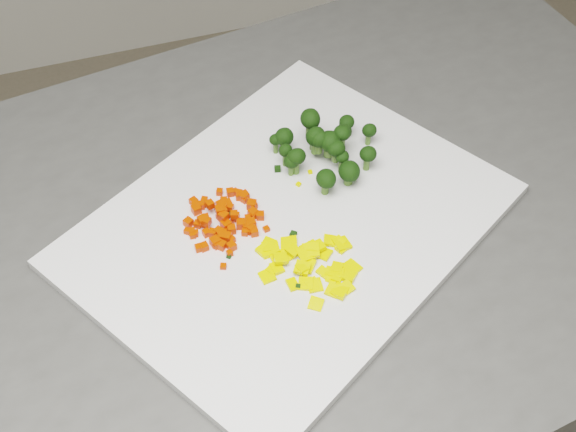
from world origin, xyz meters
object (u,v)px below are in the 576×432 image
object	(u,v)px
carrot_pile	(221,215)
pepper_pile	(302,259)
cutting_board	(288,225)
broccoli_pile	(324,139)
counter_block	(309,386)

from	to	relation	value
carrot_pile	pepper_pile	distance (m)	0.11
cutting_board	broccoli_pile	bearing A→B (deg)	49.69
cutting_board	pepper_pile	bearing A→B (deg)	-93.74
counter_block	cutting_board	xyz separation A→B (m)	(-0.04, -0.02, 0.46)
pepper_pile	cutting_board	bearing A→B (deg)	86.26
counter_block	carrot_pile	size ratio (longest dim) A/B	9.86
broccoli_pile	cutting_board	bearing A→B (deg)	-130.31
counter_block	pepper_pile	world-z (taller)	pepper_pile
counter_block	carrot_pile	distance (m)	0.49
cutting_board	broccoli_pile	xyz separation A→B (m)	(0.08, 0.09, 0.04)
carrot_pile	cutting_board	bearing A→B (deg)	-16.48
carrot_pile	broccoli_pile	xyz separation A→B (m)	(0.15, 0.07, 0.01)
pepper_pile	counter_block	bearing A→B (deg)	61.43
pepper_pile	broccoli_pile	world-z (taller)	broccoli_pile
counter_block	pepper_pile	distance (m)	0.48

